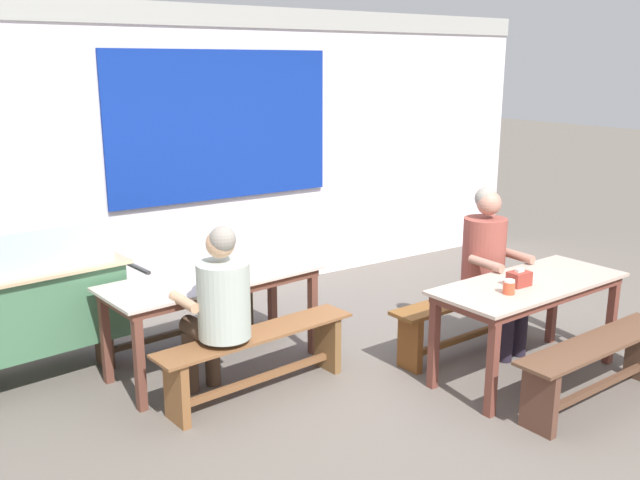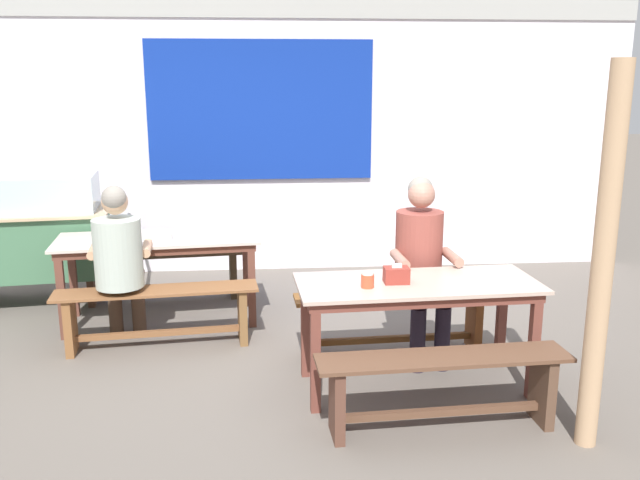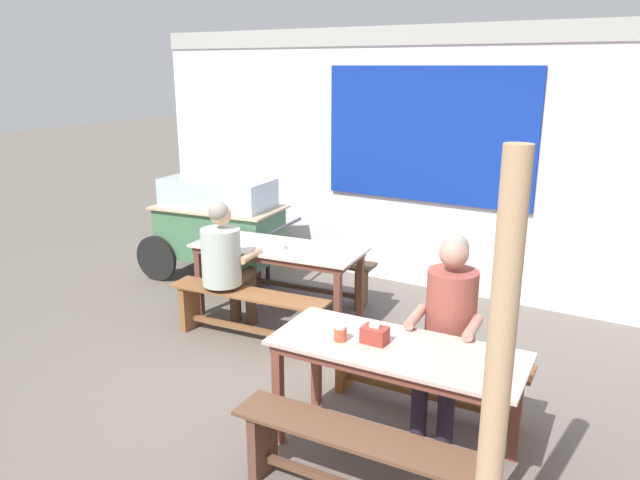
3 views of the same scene
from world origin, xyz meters
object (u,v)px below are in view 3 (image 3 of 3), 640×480
object	(u,v)px
food_cart	(218,221)
bench_far_back	(305,270)
bench_near_front	(356,459)
bench_far_front	(248,310)
tissue_box	(375,335)
dining_table_far	(278,254)
condiment_jar	(340,333)
soup_bowl	(278,246)
wooden_support_post	(497,392)
person_left_back_turned	(225,259)
dining_table_near	(396,359)
bench_near_back	(424,369)
person_right_near_table	(448,319)

from	to	relation	value
food_cart	bench_far_back	bearing A→B (deg)	-1.86
bench_far_back	bench_near_front	distance (m)	3.23
bench_far_front	tissue_box	size ratio (longest dim) A/B	9.71
dining_table_far	food_cart	bearing A→B (deg)	154.16
food_cart	dining_table_far	bearing A→B (deg)	-25.84
tissue_box	condiment_jar	distance (m)	0.22
soup_bowl	wooden_support_post	xyz separation A→B (m)	(2.63, -2.14, 0.30)
person_left_back_turned	wooden_support_post	bearing A→B (deg)	-30.14
soup_bowl	bench_far_back	bearing A→B (deg)	99.85
dining_table_near	bench_near_back	world-z (taller)	dining_table_near
dining_table_near	person_right_near_table	size ratio (longest dim) A/B	1.20
dining_table_far	tissue_box	world-z (taller)	tissue_box
dining_table_near	person_left_back_turned	world-z (taller)	person_left_back_turned
dining_table_near	condiment_jar	xyz separation A→B (m)	(-0.34, -0.10, 0.13)
dining_table_far	tissue_box	distance (m)	2.25
bench_near_back	soup_bowl	xyz separation A→B (m)	(-1.79, 0.77, 0.45)
dining_table_far	wooden_support_post	size ratio (longest dim) A/B	0.81
food_cart	person_left_back_turned	distance (m)	1.57
dining_table_far	condiment_jar	bearing A→B (deg)	-44.79
tissue_box	soup_bowl	xyz separation A→B (m)	(-1.67, 1.36, -0.03)
dining_table_far	dining_table_near	world-z (taller)	same
bench_near_front	condiment_jar	xyz separation A→B (m)	(-0.37, 0.48, 0.48)
bench_near_front	tissue_box	xyz separation A→B (m)	(-0.17, 0.56, 0.49)
dining_table_near	bench_far_back	distance (m)	2.79
food_cart	person_right_near_table	bearing A→B (deg)	-24.59
person_right_near_table	condiment_jar	distance (m)	0.80
tissue_box	dining_table_near	bearing A→B (deg)	6.47
bench_near_back	wooden_support_post	size ratio (longest dim) A/B	0.71
person_left_back_turned	soup_bowl	size ratio (longest dim) A/B	8.23
bench_far_back	person_left_back_turned	world-z (taller)	person_left_back_turned
bench_far_back	wooden_support_post	world-z (taller)	wooden_support_post
dining_table_far	condiment_jar	world-z (taller)	condiment_jar
food_cart	tissue_box	size ratio (longest dim) A/B	11.66
bench_near_back	condiment_jar	xyz separation A→B (m)	(-0.31, -0.68, 0.47)
bench_far_front	person_right_near_table	bearing A→B (deg)	-9.06
person_right_near_table	tissue_box	distance (m)	0.62
bench_far_back	tissue_box	size ratio (longest dim) A/B	9.70
bench_far_back	soup_bowl	xyz separation A→B (m)	(0.11, -0.65, 0.45)
bench_far_back	dining_table_near	bearing A→B (deg)	-45.92
dining_table_far	bench_far_back	size ratio (longest dim) A/B	1.11
bench_far_front	food_cart	bearing A→B (deg)	138.17
bench_near_back	person_left_back_turned	world-z (taller)	person_left_back_turned
bench_near_front	dining_table_near	bearing A→B (deg)	93.04
wooden_support_post	person_left_back_turned	bearing A→B (deg)	149.86
soup_bowl	wooden_support_post	world-z (taller)	wooden_support_post
person_left_back_turned	tissue_box	world-z (taller)	person_left_back_turned
bench_far_back	bench_near_back	size ratio (longest dim) A/B	1.03
dining_table_far	tissue_box	size ratio (longest dim) A/B	10.75
bench_far_front	wooden_support_post	size ratio (longest dim) A/B	0.73
person_left_back_turned	soup_bowl	xyz separation A→B (m)	(0.26, 0.47, 0.04)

